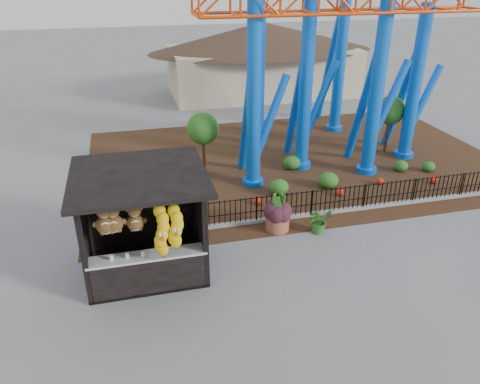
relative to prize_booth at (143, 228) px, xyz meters
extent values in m
plane|color=slate|center=(3.02, -0.89, -1.54)|extent=(120.00, 120.00, 0.00)
cube|color=#331E11|center=(7.02, 7.11, -1.54)|extent=(18.00, 12.00, 0.02)
cube|color=gray|center=(7.02, 2.11, -1.48)|extent=(18.00, 0.18, 0.12)
cube|color=black|center=(0.02, 0.31, -1.49)|extent=(3.20, 2.60, 0.10)
cube|color=black|center=(0.02, 1.55, -0.04)|extent=(3.20, 0.12, 3.00)
cube|color=black|center=(-1.52, 0.31, -0.04)|extent=(0.12, 2.60, 3.00)
cube|color=black|center=(1.56, 0.31, -0.04)|extent=(0.12, 2.60, 3.00)
cube|color=black|center=(0.02, 0.06, 1.52)|extent=(3.50, 3.40, 0.12)
cube|color=black|center=(-1.51, -0.92, -0.04)|extent=(0.14, 0.14, 3.00)
cube|color=black|center=(1.55, -0.92, -0.04)|extent=(0.14, 0.14, 3.00)
cube|color=black|center=(0.02, -0.74, -0.99)|extent=(3.00, 0.50, 1.10)
cube|color=silver|center=(0.02, -0.74, -0.42)|extent=(3.10, 0.55, 0.06)
cylinder|color=black|center=(0.02, -1.14, 1.31)|extent=(2.90, 0.04, 0.04)
cylinder|color=blue|center=(4.52, 5.11, 1.96)|extent=(0.56, 0.56, 7.00)
cylinder|color=blue|center=(4.52, 5.11, -1.42)|extent=(0.84, 0.84, 0.24)
cylinder|color=blue|center=(7.02, 6.31, 2.11)|extent=(0.56, 0.56, 7.30)
cylinder|color=blue|center=(7.02, 6.31, -1.42)|extent=(0.84, 0.84, 0.24)
cylinder|color=blue|center=(9.52, 5.11, 2.21)|extent=(0.56, 0.56, 7.50)
cylinder|color=blue|center=(9.52, 5.11, -1.42)|extent=(0.84, 0.84, 0.24)
cylinder|color=blue|center=(12.02, 6.31, 1.76)|extent=(0.56, 0.56, 6.60)
cylinder|color=blue|center=(12.02, 6.31, -1.42)|extent=(0.84, 0.84, 0.24)
cylinder|color=blue|center=(6.02, 9.61, 3.21)|extent=(0.56, 0.56, 9.50)
cylinder|color=blue|center=(6.02, 9.61, -1.42)|extent=(0.84, 0.84, 0.24)
cylinder|color=blue|center=(10.52, 10.61, 3.71)|extent=(0.56, 0.56, 10.50)
cylinder|color=blue|center=(10.52, 10.61, -1.42)|extent=(0.84, 0.84, 0.24)
cylinder|color=blue|center=(4.52, 6.01, 1.08)|extent=(0.36, 2.21, 5.85)
cylinder|color=blue|center=(5.22, 5.41, 0.91)|extent=(1.62, 0.32, 3.73)
cylinder|color=blue|center=(7.02, 7.21, 1.19)|extent=(0.36, 2.29, 6.10)
cylinder|color=blue|center=(7.72, 6.61, 1.01)|extent=(1.67, 0.32, 3.88)
cylinder|color=blue|center=(9.52, 6.01, 1.27)|extent=(0.36, 2.34, 6.26)
cylinder|color=blue|center=(10.22, 5.41, 1.08)|extent=(1.71, 0.32, 3.99)
cylinder|color=blue|center=(12.02, 7.21, 0.93)|extent=(0.36, 2.10, 5.53)
cylinder|color=blue|center=(12.72, 6.61, 0.77)|extent=(1.54, 0.32, 3.52)
cylinder|color=brown|center=(4.36, 1.51, -1.26)|extent=(0.94, 0.94, 0.56)
ellipsoid|color=#35151F|center=(4.36, 1.51, -0.66)|extent=(0.70, 0.70, 0.64)
imported|color=#285D1B|center=(5.64, 1.04, -1.10)|extent=(0.89, 0.80, 0.88)
ellipsoid|color=#265A1A|center=(5.24, 3.99, -1.23)|extent=(0.74, 0.74, 0.60)
ellipsoid|color=#265A1A|center=(7.31, 4.09, -1.22)|extent=(0.78, 0.78, 0.63)
ellipsoid|color=#265A1A|center=(10.98, 4.84, -1.29)|extent=(0.58, 0.58, 0.47)
ellipsoid|color=#265A1A|center=(6.55, 6.18, -1.23)|extent=(0.73, 0.73, 0.59)
ellipsoid|color=#265A1A|center=(12.11, 4.54, -1.32)|extent=(0.53, 0.53, 0.42)
sphere|color=red|center=(4.23, 3.39, -1.39)|extent=(0.28, 0.28, 0.28)
sphere|color=red|center=(7.46, 3.31, -1.39)|extent=(0.28, 0.28, 0.28)
sphere|color=red|center=(9.45, 3.85, -1.39)|extent=(0.28, 0.28, 0.28)
sphere|color=red|center=(11.59, 3.42, -1.39)|extent=(0.28, 0.28, 0.28)
cube|color=#BFAD8C|center=(9.02, 19.11, -0.04)|extent=(12.00, 6.00, 3.00)
cone|color=#332319|center=(9.02, 19.11, 2.36)|extent=(15.00, 15.00, 1.80)
camera|label=1|loc=(-0.11, -11.24, 6.46)|focal=35.00mm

